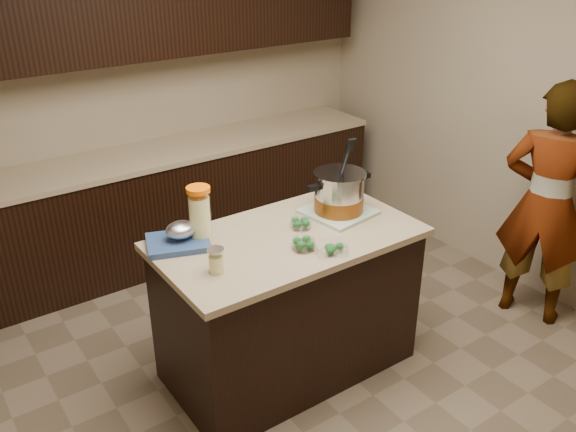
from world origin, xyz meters
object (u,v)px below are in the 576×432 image
island (288,304)px  stock_pot (339,195)px  person (547,205)px  lemonade_pitcher (200,216)px

island → stock_pot: stock_pot is taller
stock_pot → person: bearing=-18.7°
island → lemonade_pitcher: bearing=151.8°
stock_pot → island: bearing=-167.5°
lemonade_pitcher → person: (2.12, -0.70, -0.23)m
island → stock_pot: 0.70m
stock_pot → person: (1.29, -0.54, -0.21)m
island → lemonade_pitcher: 0.76m
island → lemonade_pitcher: lemonade_pitcher is taller
stock_pot → lemonade_pitcher: (-0.82, 0.16, 0.02)m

